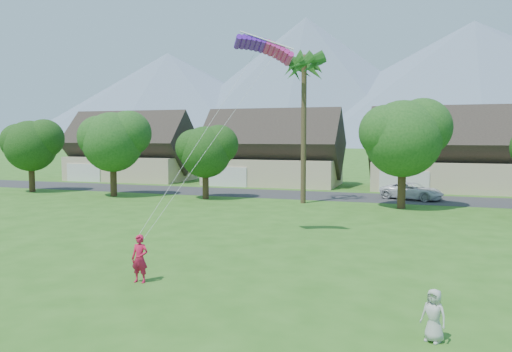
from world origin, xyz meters
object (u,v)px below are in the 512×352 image
at_px(kite_flyer, 140,259).
at_px(parked_car, 412,191).
at_px(watcher, 434,315).
at_px(parafoil_kite, 265,46).

height_order(kite_flyer, parked_car, kite_flyer).
height_order(kite_flyer, watcher, kite_flyer).
bearing_deg(kite_flyer, parked_car, 70.02).
relative_size(watcher, parafoil_kite, 0.44).
distance_m(watcher, parked_car, 32.09).
bearing_deg(parked_car, parafoil_kite, 178.95).
distance_m(kite_flyer, parked_car, 31.26).
relative_size(parked_car, parafoil_kite, 1.60).
bearing_deg(kite_flyer, watcher, -14.31).
relative_size(kite_flyer, parafoil_kite, 0.56).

